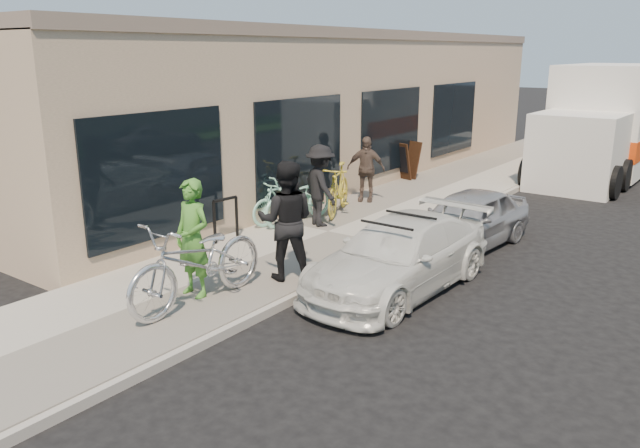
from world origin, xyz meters
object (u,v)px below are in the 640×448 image
Objects in this scene: cruiser_bike_c at (338,189)px; bystander_a at (320,186)px; sandwich_board at (405,160)px; bystander_b at (366,169)px; man_standing at (286,221)px; moving_truck at (604,127)px; sedan_silver at (468,220)px; tandem_bike at (199,262)px; bike_rack at (226,215)px; woman_rider at (193,238)px; sedan_white at (399,256)px; cruiser_bike_a at (283,202)px; cruiser_bike_b at (299,199)px.

bystander_a is at bearing -98.01° from cruiser_bike_c.
sandwich_board is 0.66× the size of bystander_b.
cruiser_bike_c is at bearing -100.12° from man_standing.
moving_truck is 10.60m from bystander_a.
sandwich_board reaches higher than sedan_silver.
moving_truck is 4.27× the size of bystander_b.
moving_truck is at bearing 93.35° from sedan_silver.
tandem_bike is 1.55× the size of bystander_b.
woman_rider is at bearing -54.79° from bike_rack.
cruiser_bike_a is (-3.68, 1.56, 0.05)m from sedan_white.
bystander_b is at bearing 130.77° from sedan_white.
bystander_b reaches higher than sedan_white.
woman_rider is 0.91× the size of cruiser_bike_b.
tandem_bike is 1.28× the size of man_standing.
sandwich_board is 4.47m from cruiser_bike_c.
moving_truck reaches higher than sedan_white.
sedan_silver is 3.54m from cruiser_bike_b.
man_standing reaches higher than bike_rack.
bystander_b is (0.07, 2.53, 0.28)m from cruiser_bike_b.
bystander_b is (-0.43, 2.43, -0.06)m from bystander_a.
cruiser_bike_a is (-1.53, 3.89, -0.41)m from woman_rider.
tandem_bike reaches higher than bike_rack.
cruiser_bike_c is at bearing -178.80° from sedan_silver.
cruiser_bike_c is at bearing -64.46° from sandwich_board.
cruiser_bike_b is (0.30, 1.87, -0.00)m from bike_rack.
sandwich_board is at bearing 105.39° from cruiser_bike_a.
moving_truck is 3.52× the size of man_standing.
cruiser_bike_a is (0.07, 1.62, -0.04)m from bike_rack.
cruiser_bike_c is at bearing -105.04° from bystander_b.
tandem_bike is 4.64m from cruiser_bike_b.
man_standing is at bearing -92.64° from bystander_b.
moving_truck is at bearing 47.33° from cruiser_bike_c.
bystander_a is (1.00, -5.43, 0.31)m from sandwich_board.
sandwich_board is 0.66× the size of cruiser_bike_a.
tandem_bike reaches higher than sedan_silver.
bystander_a is at bearing -63.60° from sandwich_board.
cruiser_bike_c reaches higher than bike_rack.
cruiser_bike_b is at bearing -113.68° from bystander_b.
sedan_white is at bearing -21.78° from cruiser_bike_b.
cruiser_bike_a is at bearing 159.83° from sedan_white.
cruiser_bike_c is at bearing 83.87° from cruiser_bike_a.
bystander_b is (-1.23, 6.67, -0.10)m from woman_rider.
moving_truck is at bearing 76.15° from cruiser_bike_b.
sedan_white is 2.26× the size of woman_rider.
sedan_white is 4.36m from cruiser_bike_c.
cruiser_bike_c is (-3.18, 0.20, 0.15)m from sedan_silver.
woman_rider reaches higher than sandwich_board.
moving_truck is at bearing 82.28° from cruiser_bike_a.
sedan_white is 3.54m from bystander_a.
cruiser_bike_b is (-1.94, 2.77, -0.44)m from man_standing.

